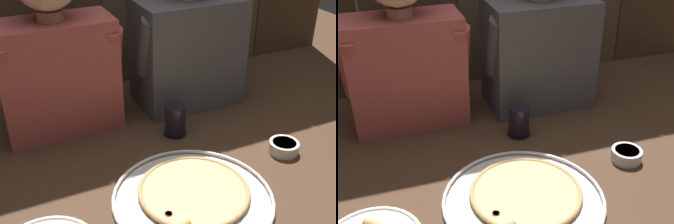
{
  "view_description": "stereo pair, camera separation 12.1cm",
  "coord_description": "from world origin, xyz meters",
  "views": [
    {
      "loc": [
        -0.45,
        -0.85,
        0.77
      ],
      "look_at": [
        -0.0,
        0.1,
        0.18
      ],
      "focal_mm": 45.49,
      "sensor_mm": 36.0,
      "label": 1
    },
    {
      "loc": [
        -0.34,
        -0.9,
        0.77
      ],
      "look_at": [
        -0.0,
        0.1,
        0.18
      ],
      "focal_mm": 45.49,
      "sensor_mm": 36.0,
      "label": 2
    }
  ],
  "objects": [
    {
      "name": "drinking_glass",
      "position": [
        0.09,
        0.24,
        0.05
      ],
      "size": [
        0.08,
        0.08,
        0.1
      ],
      "color": "black",
      "rests_on": "ground"
    },
    {
      "name": "ground_plane",
      "position": [
        0.0,
        0.0,
        0.0
      ],
      "size": [
        3.2,
        3.2,
        0.0
      ],
      "primitive_type": "plane",
      "color": "#422B1C"
    },
    {
      "name": "pizza_tray",
      "position": [
        -0.01,
        -0.07,
        0.01
      ],
      "size": [
        0.44,
        0.44,
        0.03
      ],
      "color": "silver",
      "rests_on": "ground"
    },
    {
      "name": "diner_right",
      "position": [
        0.24,
        0.45,
        0.27
      ],
      "size": [
        0.41,
        0.24,
        0.61
      ],
      "color": "#4C4C51",
      "rests_on": "ground"
    },
    {
      "name": "dipping_bowl",
      "position": [
        0.35,
        -0.0,
        0.02
      ],
      "size": [
        0.09,
        0.09,
        0.04
      ],
      "color": "white",
      "rests_on": "ground"
    },
    {
      "name": "diner_left",
      "position": [
        -0.24,
        0.45,
        0.3
      ],
      "size": [
        0.41,
        0.21,
        0.62
      ],
      "color": "#AD4C47",
      "rests_on": "ground"
    }
  ]
}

